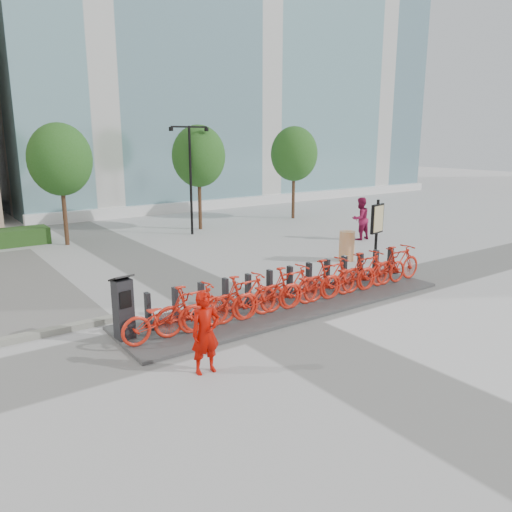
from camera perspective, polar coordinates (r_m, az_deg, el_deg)
ground at (r=12.81m, az=0.22°, el=-7.11°), size 120.00×120.00×0.00m
glass_building at (r=42.13m, az=-5.23°, el=23.63°), size 32.00×16.00×24.00m
tree_1 at (r=22.46m, az=-21.49°, el=10.21°), size 2.60×2.60×5.10m
tree_2 at (r=24.86m, az=-6.57°, el=11.25°), size 2.60×2.60×5.10m
tree_3 at (r=28.24m, az=4.37°, el=11.55°), size 2.60×2.60×5.10m
streetlamp at (r=23.52m, az=-7.52°, el=10.00°), size 2.00×0.20×5.00m
dock_pad at (r=13.77m, az=3.92°, el=-5.48°), size 9.60×2.40×0.08m
dock_rail_posts at (r=14.23m, az=4.06°, el=-2.89°), size 8.74×0.50×0.85m
bike_0 at (r=11.34m, az=-10.47°, el=-6.85°), size 2.01×0.70×1.05m
bike_1 at (r=11.62m, az=-7.25°, el=-5.93°), size 1.95×0.55×1.17m
bike_2 at (r=11.97m, az=-4.19°, el=-5.56°), size 2.01×0.70×1.05m
bike_3 at (r=12.31m, az=-1.32°, el=-4.69°), size 1.95×0.55×1.17m
bike_4 at (r=12.73m, az=1.38°, el=-4.35°), size 2.01×0.70×1.05m
bike_5 at (r=13.13m, az=3.91°, el=-3.55°), size 1.95×0.55×1.17m
bike_6 at (r=13.60m, az=6.27°, el=-3.26°), size 2.01×0.70×1.05m
bike_7 at (r=14.05m, az=8.48°, el=-2.53°), size 1.95×0.55×1.17m
bike_8 at (r=14.56m, az=10.53°, el=-2.29°), size 2.01×0.70×1.05m
bike_9 at (r=15.06m, az=12.46°, el=-1.63°), size 1.95×0.55×1.17m
bike_10 at (r=15.60m, az=14.24°, el=-1.43°), size 2.01×0.70×1.05m
bike_11 at (r=16.12m, az=15.92°, el=-0.84°), size 1.95×0.55×1.17m
kiosk at (r=11.54m, az=-14.92°, el=-5.73°), size 0.50×0.43×1.50m
worker_red at (r=9.77m, az=-5.80°, el=-8.72°), size 0.62×0.43×1.64m
pedestrian at (r=22.81m, az=11.83°, el=4.20°), size 0.93×0.73×1.90m
construction_barrel at (r=18.85m, az=10.34°, el=1.13°), size 0.64×0.64×1.10m
map_sign at (r=18.51m, az=13.69°, el=3.86°), size 0.77×0.29×2.33m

